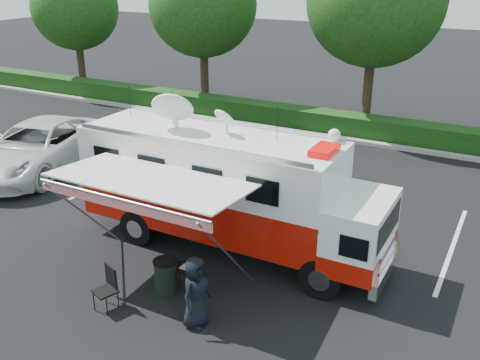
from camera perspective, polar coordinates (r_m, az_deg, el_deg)
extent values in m
plane|color=black|center=(15.26, -0.90, -7.25)|extent=(120.00, 120.00, 0.00)
cube|color=#9E998E|center=(23.89, 20.95, 2.58)|extent=(60.00, 0.35, 0.15)
cube|color=black|center=(24.61, 21.41, 4.11)|extent=(60.00, 1.20, 1.00)
cylinder|color=black|center=(35.17, -16.64, 12.30)|extent=(0.44, 0.44, 4.00)
ellipsoid|color=#14380F|center=(34.83, -17.19, 17.09)|extent=(5.12, 5.12, 4.86)
cylinder|color=black|center=(29.55, -3.83, 11.82)|extent=(0.44, 0.44, 4.40)
ellipsoid|color=#14380F|center=(29.14, -4.00, 18.13)|extent=(5.63, 5.63, 5.35)
cylinder|color=black|center=(25.93, 13.54, 10.25)|extent=(0.44, 0.44, 4.80)
ellipsoid|color=#14380F|center=(25.47, 14.29, 18.07)|extent=(6.14, 6.14, 5.84)
cube|color=silver|center=(25.13, -22.95, 3.04)|extent=(0.12, 5.50, 0.01)
cube|color=silver|center=(20.95, -12.45, 0.68)|extent=(0.12, 5.50, 0.01)
cube|color=silver|center=(17.83, 2.43, -2.68)|extent=(0.12, 5.50, 0.01)
cube|color=silver|center=(16.41, 21.70, -6.71)|extent=(0.12, 5.50, 0.01)
cube|color=black|center=(15.01, -0.92, -5.51)|extent=(8.18, 1.33, 0.29)
cylinder|color=black|center=(13.10, 8.63, -10.28)|extent=(1.05, 0.30, 1.05)
cylinder|color=black|center=(14.83, 11.48, -6.36)|extent=(1.05, 0.30, 1.05)
cylinder|color=black|center=(15.52, -10.85, -4.96)|extent=(1.05, 0.30, 1.05)
cylinder|color=black|center=(17.01, -6.46, -2.18)|extent=(1.05, 0.30, 1.05)
cube|color=silver|center=(13.66, 15.31, -9.17)|extent=(0.19, 2.38, 0.38)
cube|color=white|center=(13.37, 12.74, -5.21)|extent=(1.33, 2.38, 1.62)
cube|color=#B41207|center=(13.63, 12.54, -7.34)|extent=(1.35, 2.40, 0.52)
cube|color=black|center=(13.12, 15.43, -4.64)|extent=(0.11, 2.08, 0.67)
cube|color=#B41207|center=(15.00, -3.15, -2.52)|extent=(7.23, 2.38, 1.14)
cube|color=#B41207|center=(14.77, -3.20, -0.51)|extent=(7.25, 2.40, 0.10)
cube|color=white|center=(14.51, -3.26, 2.08)|extent=(7.23, 2.38, 1.33)
cube|color=silver|center=(14.29, -3.32, 4.74)|extent=(7.23, 2.38, 0.08)
cube|color=#CC0505|center=(12.91, 9.00, 3.19)|extent=(0.52, 0.90, 0.15)
sphere|color=white|center=(13.77, 10.02, 4.75)|extent=(0.32, 0.32, 0.32)
ellipsoid|color=silver|center=(14.55, -7.21, 7.69)|extent=(1.14, 1.14, 0.34)
ellipsoid|color=silver|center=(14.12, -1.63, 6.60)|extent=(0.67, 0.67, 0.19)
cylinder|color=black|center=(16.14, -11.67, 8.15)|extent=(0.02, 0.02, 0.95)
cylinder|color=black|center=(15.22, -7.21, 7.59)|extent=(0.02, 0.02, 0.95)
cylinder|color=black|center=(13.65, 3.99, 6.01)|extent=(0.02, 0.02, 0.95)
cube|color=silver|center=(12.75, -9.49, 0.04)|extent=(4.75, 2.28, 0.20)
cube|color=red|center=(12.04, -12.68, -2.48)|extent=(4.75, 0.04, 0.27)
cylinder|color=#B2B2B7|center=(11.98, -12.79, -2.02)|extent=(4.75, 0.07, 0.07)
cylinder|color=#B2B2B7|center=(14.58, -15.99, -3.66)|extent=(0.05, 2.47, 2.74)
cylinder|color=#B2B2B7|center=(12.23, -1.28, -7.99)|extent=(0.05, 2.47, 2.74)
imported|color=silver|center=(22.25, -20.47, 1.04)|extent=(4.60, 7.21, 1.85)
imported|color=black|center=(12.41, -4.63, -15.07)|extent=(0.56, 0.84, 1.69)
cube|color=black|center=(13.20, -5.88, -9.42)|extent=(0.77, 0.57, 0.03)
cylinder|color=black|center=(13.38, -7.39, -10.55)|extent=(0.02, 0.02, 0.61)
cylinder|color=black|center=(13.64, -6.44, -9.80)|extent=(0.02, 0.02, 0.61)
cylinder|color=black|center=(13.09, -5.18, -11.28)|extent=(0.02, 0.02, 0.61)
cylinder|color=black|center=(13.35, -4.26, -10.50)|extent=(0.02, 0.02, 0.61)
cube|color=silver|center=(13.25, -5.94, -9.19)|extent=(0.19, 0.26, 0.01)
cube|color=black|center=(12.94, -14.19, -11.44)|extent=(0.62, 0.62, 0.04)
cube|color=black|center=(12.94, -13.59, -9.97)|extent=(0.47, 0.21, 0.53)
cylinder|color=black|center=(13.07, -15.31, -12.45)|extent=(0.02, 0.02, 0.48)
cylinder|color=black|center=(13.30, -14.16, -11.67)|extent=(0.02, 0.02, 0.48)
cylinder|color=black|center=(12.84, -14.02, -12.99)|extent=(0.02, 0.02, 0.48)
cylinder|color=black|center=(13.07, -12.88, -12.19)|extent=(0.02, 0.02, 0.48)
cylinder|color=black|center=(13.30, -7.91, -10.22)|extent=(0.55, 0.55, 0.84)
cylinder|color=black|center=(13.07, -8.01, -8.58)|extent=(0.59, 0.59, 0.04)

